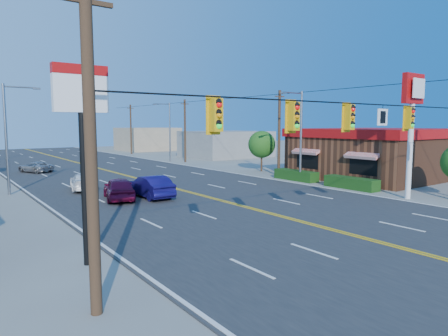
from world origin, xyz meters
TOP-DOWN VIEW (x-y plane):
  - ground at (0.00, 0.00)m, footprint 160.00×160.00m
  - road at (0.00, 20.00)m, footprint 20.00×120.00m
  - signal_span at (-0.12, 0.00)m, footprint 24.32×0.34m
  - kfc at (19.90, 12.00)m, footprint 16.30×12.40m
  - kfc_pylon at (11.00, 4.00)m, footprint 2.20×0.36m
  - pizza_hut_sign at (-11.00, 4.00)m, footprint 1.90×0.30m
  - streetlight_se at (10.79, 14.00)m, footprint 2.55×0.25m
  - streetlight_ne at (10.79, 38.00)m, footprint 2.55×0.25m
  - streetlight_sw at (-10.79, 22.00)m, footprint 2.55×0.25m
  - utility_pole_near at (12.20, 18.00)m, footprint 0.28×0.28m
  - utility_pole_mid at (12.20, 36.00)m, footprint 0.28×0.28m
  - utility_pole_far at (12.20, 54.00)m, footprint 0.28×0.28m
  - tree_kfc_rear at (13.50, 22.00)m, footprint 2.94×2.94m
  - bld_east_mid at (22.00, 40.00)m, footprint 12.00×10.00m
  - bld_east_far at (19.00, 62.00)m, footprint 10.00×10.00m
  - car_magenta at (-5.34, 15.18)m, footprint 2.93×4.81m
  - car_blue at (-3.24, 14.71)m, footprint 1.76×4.71m
  - car_white at (-6.08, 20.68)m, footprint 2.74×4.67m
  - car_silver at (-6.70, 35.09)m, footprint 3.36×4.48m

SIDE VIEW (x-z plane):
  - ground at x=0.00m, z-range 0.00..0.00m
  - road at x=0.00m, z-range 0.00..0.06m
  - car_silver at x=-6.70m, z-range 0.00..1.13m
  - car_white at x=-6.08m, z-range 0.00..1.27m
  - car_magenta at x=-5.34m, z-range 0.00..1.53m
  - car_blue at x=-3.24m, z-range 0.00..1.54m
  - bld_east_mid at x=22.00m, z-range 0.00..4.00m
  - bld_east_far at x=19.00m, z-range 0.00..4.40m
  - kfc at x=19.90m, z-range 0.03..4.73m
  - tree_kfc_rear at x=13.50m, z-range 0.73..5.14m
  - utility_pole_near at x=12.20m, z-range 0.00..8.40m
  - utility_pole_mid at x=12.20m, z-range 0.00..8.40m
  - utility_pole_far at x=12.20m, z-range 0.00..8.40m
  - streetlight_se at x=10.79m, z-range 0.51..8.51m
  - streetlight_ne at x=10.79m, z-range 0.51..8.51m
  - streetlight_sw at x=-10.79m, z-range 0.51..8.51m
  - signal_span at x=-0.12m, z-range 0.39..9.39m
  - pizza_hut_sign at x=-11.00m, z-range 1.76..8.61m
  - kfc_pylon at x=11.00m, z-range 1.79..10.29m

